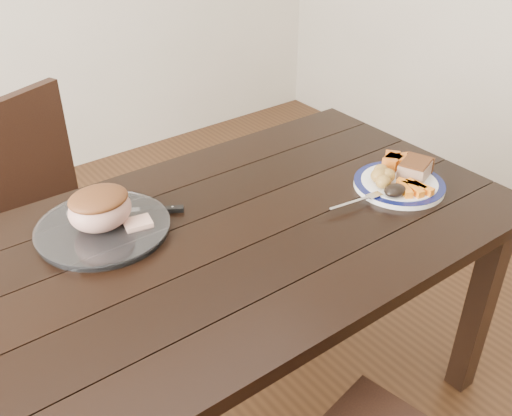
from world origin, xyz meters
TOP-DOWN VIEW (x-y plane):
  - ground at (0.00, 0.00)m, footprint 4.00×4.00m
  - dining_table at (-0.00, 0.00)m, footprint 1.61×0.92m
  - chair_far at (-0.24, 0.73)m, footprint 0.56×0.56m
  - dinner_plate at (0.54, -0.12)m, footprint 0.27×0.27m
  - plate_rim at (0.54, -0.12)m, footprint 0.27×0.27m
  - serving_platter at (-0.26, 0.19)m, footprint 0.34×0.34m
  - pork_slice at (0.60, -0.13)m, footprint 0.12×0.11m
  - roasted_potatoes at (0.49, -0.10)m, footprint 0.09×0.09m
  - carrot_batons at (0.53, -0.18)m, footprint 0.09×0.11m
  - pumpkin_wedges at (0.60, -0.05)m, footprint 0.10×0.09m
  - dark_mushroom at (0.47, -0.17)m, footprint 0.07×0.05m
  - fork at (0.37, -0.13)m, footprint 0.18×0.04m
  - roast_joint at (-0.26, 0.19)m, footprint 0.17×0.14m
  - cut_slice at (-0.19, 0.14)m, footprint 0.08×0.07m
  - carving_knife at (-0.13, 0.21)m, footprint 0.28×0.18m

SIDE VIEW (x-z plane):
  - ground at x=0.00m, z-range 0.00..0.00m
  - chair_far at x=-0.24m, z-range 0.06..0.99m
  - dining_table at x=0.00m, z-range 0.28..1.03m
  - carving_knife at x=-0.13m, z-range 0.75..0.76m
  - dinner_plate at x=0.54m, z-range 0.75..0.77m
  - serving_platter at x=-0.26m, z-range 0.75..0.77m
  - plate_rim at x=0.54m, z-range 0.76..0.78m
  - fork at x=0.37m, z-range 0.77..0.77m
  - cut_slice at x=-0.19m, z-range 0.77..0.78m
  - carrot_batons at x=0.53m, z-range 0.77..0.79m
  - dark_mushroom at x=0.47m, z-range 0.77..0.80m
  - pumpkin_wedges at x=0.60m, z-range 0.77..0.81m
  - roasted_potatoes at x=0.49m, z-range 0.77..0.81m
  - pork_slice at x=0.60m, z-range 0.77..0.81m
  - roast_joint at x=-0.26m, z-range 0.77..0.87m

